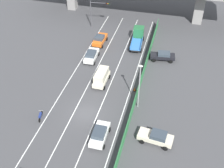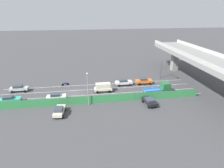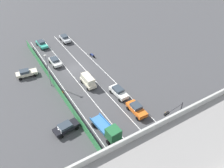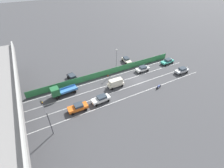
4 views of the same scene
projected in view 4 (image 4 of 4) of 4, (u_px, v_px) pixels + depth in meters
name	position (u px, v px, depth m)	size (l,w,h in m)	color
ground_plane	(138.00, 80.00, 46.13)	(300.00, 300.00, 0.00)	#424244
lane_line_left_edge	(129.00, 97.00, 40.13)	(0.14, 48.62, 0.01)	silver
lane_line_mid_left	(122.00, 89.00, 42.52)	(0.14, 48.62, 0.01)	silver
lane_line_mid_right	(116.00, 83.00, 44.90)	(0.14, 48.62, 0.01)	silver
lane_line_right_edge	(110.00, 77.00, 47.28)	(0.14, 48.62, 0.01)	silver
green_fence	(108.00, 72.00, 47.69)	(0.10, 44.72, 1.83)	#338447
car_van_cream	(116.00, 83.00, 42.81)	(2.01, 4.38, 2.23)	beige
car_taxi_orange	(78.00, 107.00, 35.91)	(2.09, 4.41, 1.73)	orange
car_sedan_silver	(182.00, 70.00, 48.59)	(1.96, 4.35, 1.68)	#B7BABC
car_taxi_teal	(167.00, 61.00, 53.21)	(2.17, 4.72, 1.58)	teal
car_sedan_white	(143.00, 69.00, 49.41)	(2.05, 4.29, 1.58)	white
car_hatchback_white	(101.00, 99.00, 38.19)	(2.13, 4.54, 1.65)	silver
flatbed_truck_blue	(59.00, 91.00, 39.67)	(2.57, 6.51, 2.70)	black
motorcycle	(159.00, 87.00, 42.77)	(0.68, 1.93, 0.93)	black
parked_sedan_cream	(126.00, 60.00, 53.85)	(4.54, 2.34, 1.63)	beige
parked_sedan_dark	(72.00, 77.00, 45.66)	(4.44, 2.42, 1.52)	black
traffic_light	(46.00, 114.00, 29.98)	(4.14, 0.67, 5.64)	#47474C
street_lamp	(116.00, 58.00, 47.13)	(0.60, 0.36, 7.27)	gray
traffic_cone	(108.00, 75.00, 47.45)	(0.47, 0.47, 0.64)	orange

